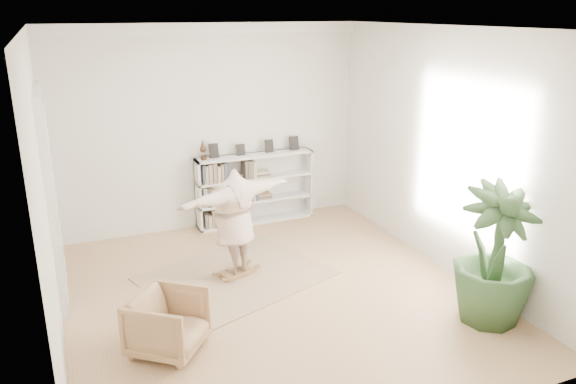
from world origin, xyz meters
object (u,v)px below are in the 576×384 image
object	(u,v)px
houseplant	(494,255)
armchair	(168,323)
bookshelf	(255,189)
rocker_board	(236,272)
person	(235,219)

from	to	relation	value
houseplant	armchair	bearing A→B (deg)	166.92
bookshelf	armchair	bearing A→B (deg)	-123.40
rocker_board	houseplant	world-z (taller)	houseplant
armchair	rocker_board	bearing A→B (deg)	-2.18
armchair	rocker_board	size ratio (longest dim) A/B	1.43
person	houseplant	distance (m)	3.56
bookshelf	houseplant	distance (m)	4.75
houseplant	person	bearing A→B (deg)	136.94
bookshelf	houseplant	xyz separation A→B (m)	(1.56, -4.48, 0.26)
rocker_board	person	size ratio (longest dim) A/B	0.28
armchair	bookshelf	bearing A→B (deg)	5.22
person	houseplant	world-z (taller)	houseplant
bookshelf	person	size ratio (longest dim) A/B	1.13
bookshelf	armchair	world-z (taller)	bookshelf
rocker_board	houseplant	bearing A→B (deg)	-62.59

